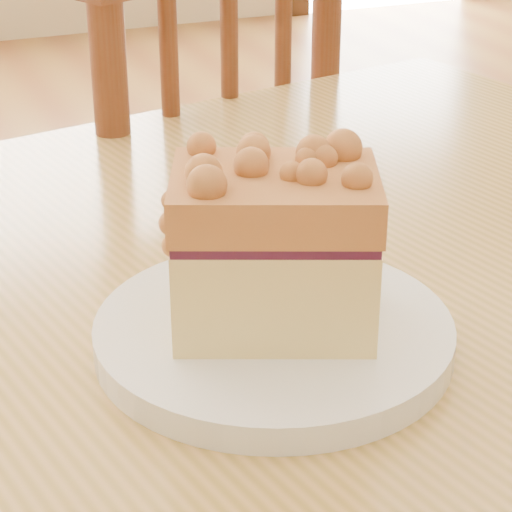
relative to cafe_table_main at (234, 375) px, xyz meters
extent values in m
cube|color=tan|center=(0.00, 0.00, 0.10)|extent=(1.17, 0.90, 0.04)
cylinder|color=#34170E|center=(0.39, 0.37, -0.28)|extent=(0.06, 0.06, 0.71)
cube|color=#582C18|center=(0.07, 0.56, -0.17)|extent=(0.57, 0.57, 0.04)
cylinder|color=#582C18|center=(0.15, 0.80, -0.42)|extent=(0.04, 0.04, 0.44)
cylinder|color=#582C18|center=(0.30, 0.48, -0.42)|extent=(0.04, 0.04, 0.44)
cylinder|color=#582C18|center=(0.31, 0.46, 0.07)|extent=(0.04, 0.04, 0.47)
cylinder|color=#582C18|center=(-0.01, 0.31, 0.07)|extent=(0.04, 0.04, 0.47)
cylinder|color=#582C18|center=(0.23, 0.42, 0.06)|extent=(0.02, 0.02, 0.41)
cylinder|color=#582C18|center=(0.15, 0.39, 0.06)|extent=(0.02, 0.02, 0.41)
cylinder|color=#582C18|center=(0.06, 0.35, 0.06)|extent=(0.02, 0.02, 0.41)
cylinder|color=white|center=(-0.03, -0.14, 0.13)|extent=(0.24, 0.24, 0.02)
cylinder|color=white|center=(-0.03, -0.14, 0.12)|extent=(0.16, 0.16, 0.01)
cube|color=#E9CF84|center=(-0.03, -0.14, 0.17)|extent=(0.15, 0.13, 0.07)
cube|color=#41122E|center=(-0.03, -0.14, 0.21)|extent=(0.15, 0.13, 0.01)
cube|color=#CB833F|center=(-0.03, -0.14, 0.22)|extent=(0.15, 0.14, 0.03)
sphere|color=#CB833F|center=(0.01, -0.16, 0.24)|extent=(0.01, 0.01, 0.01)
sphere|color=#CB833F|center=(-0.05, -0.10, 0.24)|extent=(0.02, 0.02, 0.02)
sphere|color=#CB833F|center=(0.01, -0.19, 0.24)|extent=(0.01, 0.01, 0.01)
sphere|color=#CB833F|center=(-0.03, -0.10, 0.24)|extent=(0.01, 0.01, 0.01)
sphere|color=#CB833F|center=(0.00, -0.19, 0.24)|extent=(0.01, 0.01, 0.01)
sphere|color=#CB833F|center=(-0.06, -0.10, 0.24)|extent=(0.02, 0.02, 0.02)
sphere|color=#CB833F|center=(0.02, -0.18, 0.24)|extent=(0.03, 0.03, 0.03)
sphere|color=#CB833F|center=(-0.04, -0.11, 0.24)|extent=(0.01, 0.01, 0.01)
sphere|color=#CB833F|center=(-0.06, -0.10, 0.24)|extent=(0.01, 0.01, 0.01)
sphere|color=#CB833F|center=(0.03, -0.13, 0.24)|extent=(0.03, 0.03, 0.03)
sphere|color=#CB833F|center=(-0.01, -0.12, 0.24)|extent=(0.02, 0.02, 0.02)
sphere|color=#CB833F|center=(-0.04, -0.10, 0.24)|extent=(0.02, 0.02, 0.02)
sphere|color=#CB833F|center=(-0.02, -0.16, 0.24)|extent=(0.02, 0.02, 0.02)
sphere|color=#CB833F|center=(0.00, -0.13, 0.24)|extent=(0.02, 0.02, 0.02)
sphere|color=#CB833F|center=(-0.10, -0.14, 0.18)|extent=(0.01, 0.01, 0.01)
sphere|color=#CB833F|center=(-0.09, -0.13, 0.20)|extent=(0.02, 0.02, 0.02)
sphere|color=#CB833F|center=(-0.09, -0.11, 0.23)|extent=(0.01, 0.01, 0.01)
camera|label=1|loc=(-0.26, -0.66, 0.46)|focal=70.00mm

